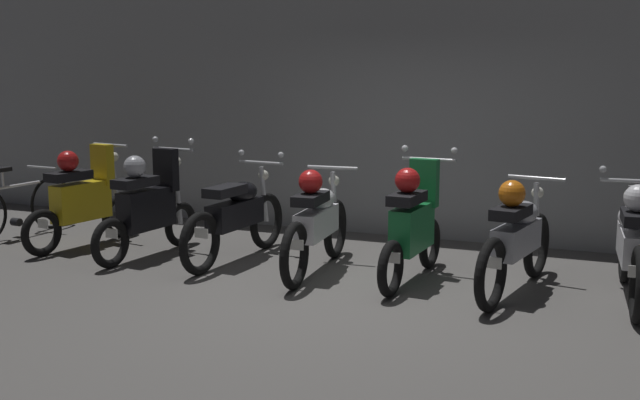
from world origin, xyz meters
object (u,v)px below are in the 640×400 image
at_px(motorbike_slot_2, 237,216).
at_px(motorbike_slot_5, 517,238).
at_px(motorbike_slot_4, 413,224).
at_px(motorbike_slot_1, 148,206).
at_px(bicycle, 19,207).
at_px(motorbike_slot_0, 83,199).
at_px(motorbike_slot_6, 633,243).
at_px(motorbike_slot_3, 317,222).

bearing_deg(motorbike_slot_2, motorbike_slot_5, -2.50).
relative_size(motorbike_slot_4, motorbike_slot_5, 0.87).
relative_size(motorbike_slot_1, motorbike_slot_2, 0.86).
distance_m(motorbike_slot_1, motorbike_slot_2, 1.02).
height_order(motorbike_slot_5, bicycle, motorbike_slot_5).
bearing_deg(bicycle, motorbike_slot_4, -1.79).
bearing_deg(motorbike_slot_0, motorbike_slot_2, 2.03).
height_order(motorbike_slot_5, motorbike_slot_6, motorbike_slot_6).
distance_m(motorbike_slot_0, motorbike_slot_1, 1.00).
distance_m(motorbike_slot_0, motorbike_slot_2, 1.99).
bearing_deg(motorbike_slot_3, motorbike_slot_0, 178.82).
distance_m(motorbike_slot_0, motorbike_slot_3, 2.98).
distance_m(motorbike_slot_4, bicycle, 5.09).
height_order(motorbike_slot_1, motorbike_slot_3, motorbike_slot_1).
xyz_separation_m(motorbike_slot_3, motorbike_slot_4, (1.00, 0.04, 0.04)).
bearing_deg(bicycle, motorbike_slot_5, -1.82).
relative_size(motorbike_slot_3, bicycle, 1.13).
bearing_deg(motorbike_slot_3, motorbike_slot_6, 2.90).
xyz_separation_m(motorbike_slot_2, motorbike_slot_4, (1.99, -0.10, 0.08)).
relative_size(motorbike_slot_2, motorbike_slot_5, 1.01).
xyz_separation_m(motorbike_slot_0, motorbike_slot_5, (4.97, -0.06, -0.04)).
xyz_separation_m(motorbike_slot_3, motorbike_slot_6, (2.99, 0.15, 0.00)).
xyz_separation_m(motorbike_slot_2, motorbike_slot_5, (2.99, -0.13, 0.03)).
height_order(motorbike_slot_3, bicycle, motorbike_slot_3).
distance_m(motorbike_slot_4, motorbike_slot_5, 1.00).
bearing_deg(motorbike_slot_4, bicycle, 178.21).
xyz_separation_m(motorbike_slot_1, motorbike_slot_2, (0.99, 0.20, -0.08)).
distance_m(motorbike_slot_4, motorbike_slot_6, 1.99).
distance_m(motorbike_slot_0, motorbike_slot_4, 3.98).
height_order(motorbike_slot_0, motorbike_slot_1, motorbike_slot_1).
bearing_deg(motorbike_slot_1, motorbike_slot_4, 2.01).
height_order(motorbike_slot_2, bicycle, motorbike_slot_2).
bearing_deg(motorbike_slot_0, motorbike_slot_1, -7.43).
bearing_deg(motorbike_slot_1, bicycle, 172.84).
bearing_deg(motorbike_slot_5, bicycle, 178.18).
xyz_separation_m(motorbike_slot_0, motorbike_slot_4, (3.98, -0.02, 0.00)).
bearing_deg(motorbike_slot_3, bicycle, 177.27).
bearing_deg(motorbike_slot_1, motorbike_slot_0, 172.57).
xyz_separation_m(motorbike_slot_4, motorbike_slot_6, (1.99, 0.11, -0.04)).
relative_size(motorbike_slot_0, motorbike_slot_5, 0.86).
height_order(motorbike_slot_4, motorbike_slot_6, motorbike_slot_4).
relative_size(motorbike_slot_3, motorbike_slot_6, 1.00).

